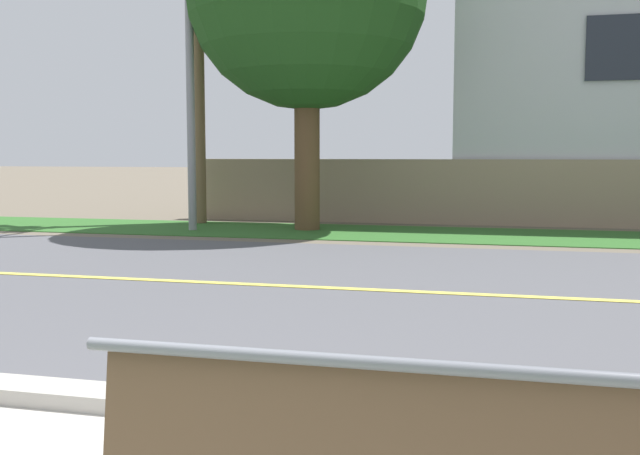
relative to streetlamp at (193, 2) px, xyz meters
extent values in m
plane|color=#665B4C|center=(4.37, -4.20, -4.46)|extent=(140.00, 140.00, 0.00)
cube|color=#ADA89E|center=(4.37, -9.85, -4.40)|extent=(44.00, 0.30, 0.11)
cube|color=#515156|center=(4.37, -5.70, -4.45)|extent=(52.00, 8.00, 0.01)
cube|color=#E0CC4C|center=(4.37, -5.70, -4.45)|extent=(48.00, 0.14, 0.01)
cube|color=#2D6026|center=(4.37, 0.22, -4.45)|extent=(48.00, 2.80, 0.02)
cylinder|color=slate|center=(5.89, -11.91, -3.47)|extent=(2.07, 0.04, 0.04)
cylinder|color=gray|center=(0.00, -0.18, -0.52)|extent=(0.16, 0.16, 7.88)
cylinder|color=brown|center=(2.17, 0.47, -2.98)|extent=(0.50, 0.50, 2.96)
cylinder|color=brown|center=(-0.48, 1.28, -0.04)|extent=(0.32, 0.32, 8.83)
cube|color=gray|center=(5.65, 2.44, -3.76)|extent=(13.00, 0.36, 1.40)
cube|color=#232833|center=(8.06, 2.41, -0.81)|extent=(1.10, 0.06, 1.30)
camera|label=1|loc=(5.96, -13.71, -2.94)|focal=41.49mm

